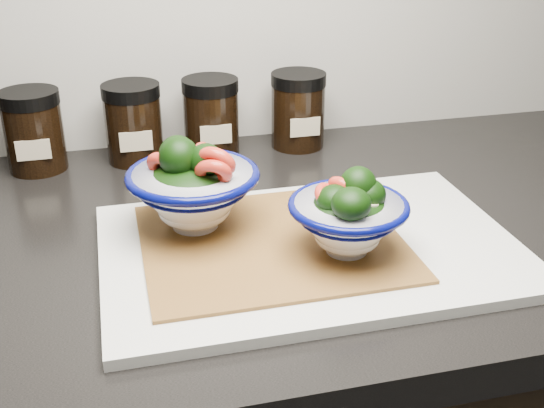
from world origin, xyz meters
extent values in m
cube|color=black|center=(0.00, 1.45, 0.88)|extent=(3.50, 0.60, 0.04)
cube|color=silver|center=(0.07, 1.37, 0.91)|extent=(0.45, 0.30, 0.01)
cube|color=#AA7733|center=(0.03, 1.38, 0.91)|extent=(0.28, 0.24, 0.00)
cylinder|color=white|center=(-0.04, 1.43, 0.92)|extent=(0.05, 0.05, 0.01)
ellipsoid|color=white|center=(-0.04, 1.43, 0.94)|extent=(0.08, 0.08, 0.04)
torus|color=#050951|center=(-0.04, 1.43, 0.98)|extent=(0.15, 0.15, 0.01)
torus|color=#050951|center=(-0.04, 1.43, 0.96)|extent=(0.12, 0.12, 0.00)
ellipsoid|color=black|center=(-0.04, 1.43, 0.97)|extent=(0.11, 0.11, 0.05)
ellipsoid|color=black|center=(-0.06, 1.43, 1.00)|extent=(0.04, 0.04, 0.04)
cylinder|color=#477233|center=(-0.06, 1.43, 0.98)|extent=(0.02, 0.02, 0.03)
ellipsoid|color=black|center=(-0.05, 1.46, 0.98)|extent=(0.04, 0.04, 0.04)
cylinder|color=#477233|center=(-0.05, 1.46, 0.97)|extent=(0.01, 0.02, 0.03)
ellipsoid|color=black|center=(-0.03, 1.42, 1.00)|extent=(0.04, 0.04, 0.04)
cylinder|color=#477233|center=(-0.03, 1.42, 0.98)|extent=(0.01, 0.01, 0.03)
ellipsoid|color=black|center=(-0.06, 1.44, 1.00)|extent=(0.04, 0.04, 0.05)
cylinder|color=#477233|center=(-0.06, 1.44, 0.98)|extent=(0.02, 0.02, 0.03)
torus|color=#ED472C|center=(-0.07, 1.44, 0.99)|extent=(0.05, 0.05, 0.06)
torus|color=#ED472C|center=(-0.02, 1.40, 0.99)|extent=(0.06, 0.05, 0.06)
torus|color=#ED472C|center=(-0.02, 1.41, 1.00)|extent=(0.05, 0.05, 0.05)
torus|color=#ED472C|center=(-0.02, 1.45, 0.99)|extent=(0.05, 0.05, 0.06)
cylinder|color=#CCBC8E|center=(-0.06, 1.45, 0.99)|extent=(0.02, 0.02, 0.01)
cylinder|color=#CCBC8E|center=(-0.05, 1.44, 0.99)|extent=(0.02, 0.02, 0.02)
cylinder|color=white|center=(0.10, 1.34, 0.92)|extent=(0.04, 0.04, 0.01)
ellipsoid|color=white|center=(0.10, 1.34, 0.93)|extent=(0.07, 0.07, 0.03)
torus|color=#050951|center=(0.10, 1.34, 0.97)|extent=(0.13, 0.13, 0.01)
torus|color=#050951|center=(0.10, 1.34, 0.96)|extent=(0.10, 0.10, 0.00)
ellipsoid|color=black|center=(0.10, 1.34, 0.96)|extent=(0.09, 0.09, 0.04)
ellipsoid|color=black|center=(0.12, 1.34, 0.98)|extent=(0.04, 0.04, 0.03)
cylinder|color=#477233|center=(0.12, 1.34, 0.97)|extent=(0.01, 0.01, 0.03)
ellipsoid|color=black|center=(0.12, 1.34, 0.99)|extent=(0.04, 0.04, 0.04)
cylinder|color=#477233|center=(0.12, 1.34, 0.97)|extent=(0.01, 0.01, 0.03)
ellipsoid|color=black|center=(0.10, 1.31, 0.99)|extent=(0.04, 0.04, 0.03)
cylinder|color=#477233|center=(0.10, 1.31, 0.97)|extent=(0.02, 0.01, 0.03)
ellipsoid|color=black|center=(0.09, 1.34, 0.98)|extent=(0.04, 0.04, 0.03)
cylinder|color=#477233|center=(0.09, 1.34, 0.96)|extent=(0.01, 0.01, 0.02)
torus|color=#ED472C|center=(0.09, 1.34, 0.98)|extent=(0.04, 0.04, 0.04)
torus|color=#ED472C|center=(0.10, 1.32, 0.98)|extent=(0.04, 0.05, 0.05)
torus|color=#ED472C|center=(0.10, 1.35, 0.98)|extent=(0.05, 0.04, 0.04)
cylinder|color=#CCBC8E|center=(0.12, 1.32, 0.97)|extent=(0.02, 0.02, 0.01)
cylinder|color=#CCBC8E|center=(0.11, 1.34, 0.98)|extent=(0.02, 0.02, 0.01)
cylinder|color=black|center=(-0.23, 1.69, 0.95)|extent=(0.08, 0.08, 0.09)
cylinder|color=black|center=(-0.23, 1.69, 1.00)|extent=(0.08, 0.08, 0.02)
cube|color=#C6B793|center=(-0.23, 1.65, 0.94)|extent=(0.04, 0.00, 0.03)
cylinder|color=black|center=(-0.09, 1.69, 0.95)|extent=(0.08, 0.08, 0.09)
cylinder|color=black|center=(-0.09, 1.69, 1.00)|extent=(0.08, 0.08, 0.02)
cube|color=#C6B793|center=(-0.09, 1.65, 0.94)|extent=(0.04, 0.00, 0.03)
cylinder|color=black|center=(0.02, 1.69, 0.95)|extent=(0.08, 0.08, 0.09)
cylinder|color=black|center=(0.02, 1.69, 1.00)|extent=(0.08, 0.08, 0.02)
cube|color=#C6B793|center=(0.02, 1.65, 0.94)|extent=(0.04, 0.00, 0.03)
cylinder|color=black|center=(0.15, 1.69, 0.95)|extent=(0.08, 0.08, 0.09)
cylinder|color=black|center=(0.15, 1.69, 1.00)|extent=(0.08, 0.08, 0.02)
cube|color=#C6B793|center=(0.15, 1.65, 0.94)|extent=(0.04, 0.00, 0.03)
camera|label=1|loc=(-0.12, 0.75, 1.28)|focal=45.00mm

